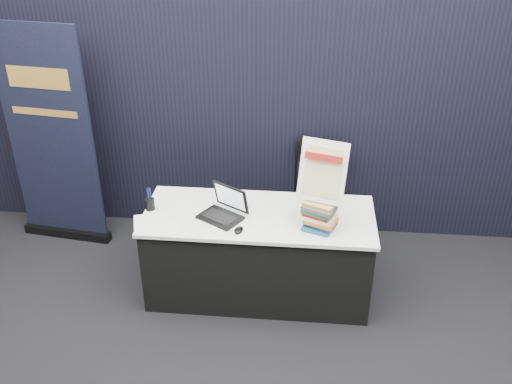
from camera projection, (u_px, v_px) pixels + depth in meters
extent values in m
plane|color=black|center=(252.00, 336.00, 4.33)|extent=(8.00, 8.00, 0.00)
cube|color=black|center=(269.00, 111.00, 5.12)|extent=(6.00, 0.08, 2.40)
cube|color=black|center=(259.00, 255.00, 4.63)|extent=(1.76, 0.71, 0.72)
cube|color=beige|center=(259.00, 216.00, 4.44)|extent=(1.80, 0.75, 0.03)
cube|color=black|center=(220.00, 218.00, 4.37)|extent=(0.38, 0.35, 0.02)
cube|color=black|center=(222.00, 197.00, 4.41)|extent=(0.30, 0.21, 0.22)
cube|color=silver|center=(222.00, 197.00, 4.40)|extent=(0.25, 0.17, 0.17)
ellipsoid|color=black|center=(239.00, 230.00, 4.21)|extent=(0.09, 0.11, 0.03)
cube|color=silver|center=(154.00, 221.00, 4.35)|extent=(0.35, 0.29, 0.00)
cube|color=silver|center=(177.00, 214.00, 4.44)|extent=(0.32, 0.24, 0.00)
cube|color=silver|center=(200.00, 226.00, 4.28)|extent=(0.27, 0.19, 0.00)
cylinder|color=black|center=(150.00, 204.00, 4.48)|extent=(0.09, 0.09, 0.10)
cube|color=#17545B|center=(319.00, 227.00, 4.25)|extent=(0.26, 0.24, 0.03)
cube|color=navy|center=(319.00, 224.00, 4.24)|extent=(0.26, 0.24, 0.03)
cube|color=#C3641B|center=(320.00, 220.00, 4.22)|extent=(0.26, 0.24, 0.03)
cube|color=#F6E6C9|center=(320.00, 217.00, 4.21)|extent=(0.26, 0.24, 0.03)
cube|color=maroon|center=(320.00, 214.00, 4.19)|extent=(0.26, 0.24, 0.03)
cube|color=#1B683D|center=(320.00, 210.00, 4.18)|extent=(0.26, 0.24, 0.03)
cube|color=#515156|center=(321.00, 207.00, 4.16)|extent=(0.26, 0.24, 0.03)
cube|color=#AC8A45|center=(321.00, 203.00, 4.15)|extent=(0.26, 0.24, 0.03)
cube|color=#1B683D|center=(317.00, 217.00, 4.38)|extent=(0.19, 0.15, 0.03)
cube|color=#515156|center=(317.00, 214.00, 4.36)|extent=(0.19, 0.15, 0.03)
cube|color=#AC8A45|center=(317.00, 211.00, 4.35)|extent=(0.19, 0.15, 0.03)
cube|color=navy|center=(317.00, 208.00, 4.34)|extent=(0.19, 0.15, 0.03)
cube|color=white|center=(318.00, 205.00, 4.33)|extent=(0.19, 0.15, 0.03)
cube|color=#17545B|center=(318.00, 203.00, 4.31)|extent=(0.19, 0.15, 0.03)
cube|color=black|center=(321.00, 201.00, 4.12)|extent=(0.22, 0.08, 0.02)
cylinder|color=black|center=(309.00, 178.00, 4.14)|extent=(0.04, 0.11, 0.33)
cylinder|color=black|center=(335.00, 180.00, 4.12)|extent=(0.04, 0.11, 0.33)
cube|color=white|center=(323.00, 172.00, 4.06)|extent=(0.37, 0.22, 0.45)
cube|color=#F1E096|center=(323.00, 172.00, 4.05)|extent=(0.29, 0.17, 0.36)
cube|color=maroon|center=(324.00, 158.00, 3.99)|extent=(0.27, 0.10, 0.05)
cube|color=black|center=(68.00, 232.00, 5.49)|extent=(0.87, 0.21, 0.08)
cube|color=black|center=(51.00, 139.00, 5.02)|extent=(0.81, 0.13, 2.04)
cube|color=gold|center=(38.00, 78.00, 4.73)|extent=(0.56, 0.08, 0.18)
cube|color=gold|center=(45.00, 112.00, 4.88)|extent=(0.61, 0.08, 0.06)
cylinder|color=black|center=(293.00, 237.00, 5.06)|extent=(0.02, 0.02, 0.49)
cylinder|color=black|center=(342.00, 239.00, 5.03)|extent=(0.02, 0.02, 0.49)
cylinder|color=black|center=(294.00, 211.00, 5.44)|extent=(0.02, 0.02, 0.49)
cylinder|color=black|center=(340.00, 214.00, 5.40)|extent=(0.02, 0.02, 0.49)
cube|color=black|center=(319.00, 200.00, 5.10)|extent=(0.55, 0.55, 0.04)
cube|color=black|center=(321.00, 148.00, 5.09)|extent=(0.43, 0.13, 0.17)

